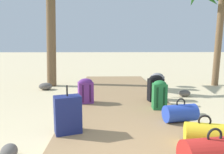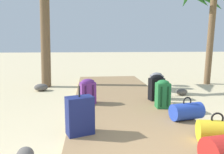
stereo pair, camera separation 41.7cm
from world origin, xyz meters
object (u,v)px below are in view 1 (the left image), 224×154
Objects in this scene: backpack_black at (156,87)px; backpack_grey at (157,84)px; backpack_purple at (86,90)px; duffel_bag_blue at (180,113)px; duffel_bag_yellow at (204,134)px; backpack_green at (159,94)px; suitcase_navy at (68,114)px.

backpack_black is 1.02× the size of backpack_grey.
backpack_purple is at bearing -175.11° from backpack_black.
duffel_bag_yellow is (0.01, -0.87, 0.00)m from duffel_bag_blue.
backpack_green is at bearing -95.56° from backpack_black.
suitcase_navy is (-1.79, 0.45, 0.13)m from duffel_bag_yellow.
backpack_green is 0.61m from backpack_black.
backpack_black is at bearing 46.65° from suitcase_navy.
duffel_bag_yellow is at bearing -89.27° from duffel_bag_blue.
backpack_grey is at bearing 50.67° from suitcase_navy.
duffel_bag_yellow is (1.68, -2.08, -0.14)m from backpack_purple.
backpack_grey is (1.80, 2.20, 0.03)m from suitcase_navy.
backpack_grey is at bearing 72.62° from backpack_black.
duffel_bag_yellow is 2.22m from backpack_black.
backpack_purple reaches higher than duffel_bag_blue.
duffel_bag_blue is at bearing -35.79° from backpack_purple.
backpack_grey is at bearing 18.54° from backpack_purple.
backpack_black is at bearing -107.38° from backpack_grey.
backpack_green reaches higher than backpack_purple.
suitcase_navy is at bearing -166.60° from duffel_bag_blue.
backpack_purple is 1.78m from backpack_grey.
suitcase_navy is (-1.66, -1.76, -0.03)m from backpack_black.
backpack_purple is 0.93× the size of backpack_grey.
backpack_grey is at bearing 89.87° from duffel_bag_yellow.
backpack_grey is (1.69, 0.57, 0.02)m from backpack_purple.
duffel_bag_blue is 1.09× the size of backpack_purple.
duffel_bag_yellow is at bearing -86.65° from backpack_black.
backpack_green is 0.99× the size of backpack_grey.
backpack_purple reaches higher than duffel_bag_yellow.
duffel_bag_yellow is 1.85m from suitcase_navy.
backpack_black is at bearing 93.35° from duffel_bag_yellow.
backpack_black is 0.45m from backpack_grey.
duffel_bag_blue is 1.13× the size of duffel_bag_yellow.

